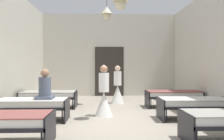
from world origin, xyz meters
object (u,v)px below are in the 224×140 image
at_px(nurse_near_aisle, 104,98).
at_px(patient_seated_primary, 45,88).
at_px(bed_left_row_1, 32,104).
at_px(bed_right_row_1, 194,103).
at_px(bed_left_row_2, 49,95).
at_px(bed_right_row_2, 173,95).
at_px(nurse_mid_aisle, 118,90).

distance_m(nurse_near_aisle, patient_seated_primary, 1.68).
height_order(bed_left_row_1, patient_seated_primary, patient_seated_primary).
bearing_deg(bed_right_row_1, nurse_near_aisle, 168.27).
xyz_separation_m(bed_left_row_2, bed_right_row_2, (4.37, 0.00, 0.00)).
bearing_deg(bed_left_row_1, nurse_near_aisle, 14.93).
bearing_deg(nurse_near_aisle, bed_right_row_1, -94.16).
relative_size(bed_right_row_2, nurse_mid_aisle, 1.28).
height_order(nurse_near_aisle, nurse_mid_aisle, same).
relative_size(bed_left_row_1, patient_seated_primary, 2.38).
distance_m(bed_left_row_2, patient_seated_primary, 1.98).
distance_m(bed_left_row_1, bed_right_row_2, 4.77).
bearing_deg(bed_left_row_2, bed_left_row_1, -90.00).
bearing_deg(nurse_near_aisle, patient_seated_primary, 115.79).
relative_size(bed_right_row_1, nurse_near_aisle, 1.28).
bearing_deg(bed_left_row_2, patient_seated_primary, -79.58).
distance_m(bed_right_row_2, patient_seated_primary, 4.47).
height_order(bed_right_row_1, bed_right_row_2, same).
xyz_separation_m(bed_left_row_1, bed_right_row_2, (4.37, 1.90, 0.00)).
height_order(bed_right_row_1, patient_seated_primary, patient_seated_primary).
xyz_separation_m(bed_right_row_1, bed_right_row_2, (0.00, 1.90, 0.00)).
bearing_deg(nurse_near_aisle, bed_left_row_1, 112.51).
height_order(bed_right_row_1, nurse_mid_aisle, nurse_mid_aisle).
bearing_deg(bed_left_row_2, bed_right_row_1, -23.50).
relative_size(bed_right_row_1, bed_left_row_2, 1.00).
xyz_separation_m(bed_left_row_1, nurse_near_aisle, (1.91, 0.51, 0.09)).
xyz_separation_m(bed_right_row_2, patient_seated_primary, (-4.02, -1.90, 0.43)).
distance_m(bed_left_row_1, bed_left_row_2, 1.90).
xyz_separation_m(bed_right_row_2, nurse_mid_aisle, (-1.92, 0.90, 0.09)).
bearing_deg(bed_right_row_1, patient_seated_primary, -179.94).
height_order(bed_left_row_1, nurse_near_aisle, nurse_near_aisle).
xyz_separation_m(bed_left_row_2, nurse_near_aisle, (1.91, -1.39, 0.09)).
bearing_deg(bed_left_row_1, bed_right_row_1, 0.00).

